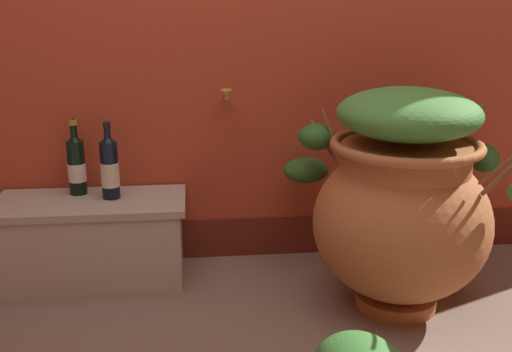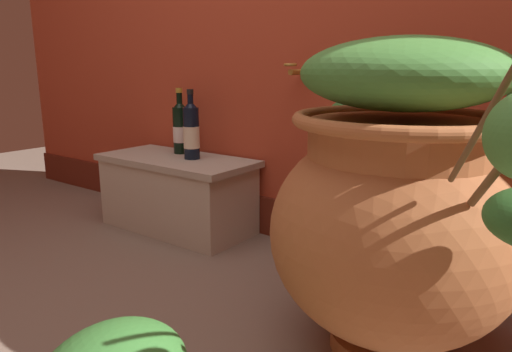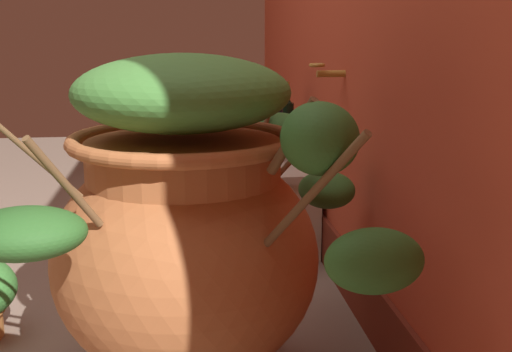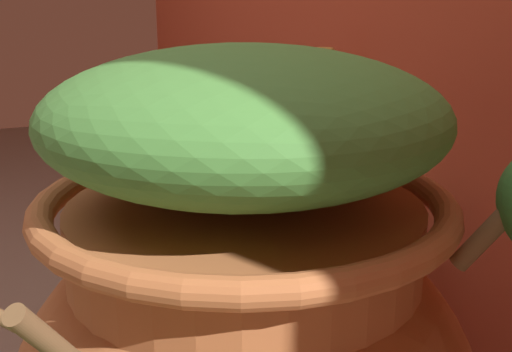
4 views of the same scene
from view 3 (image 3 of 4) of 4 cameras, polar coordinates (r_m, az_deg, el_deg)
ground_plane at (r=2.44m, az=-18.86°, el=-10.41°), size 7.00×7.00×0.00m
terracotta_urn at (r=1.67m, az=-6.00°, el=-4.36°), size 0.94×1.06×0.88m
stone_ledge at (r=2.96m, az=0.84°, el=-1.54°), size 0.80×0.38×0.37m
wine_bottle_left at (r=2.81m, az=1.56°, el=4.07°), size 0.08×0.08×0.33m
wine_bottle_middle at (r=2.97m, az=2.58°, el=4.50°), size 0.08×0.08×0.33m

